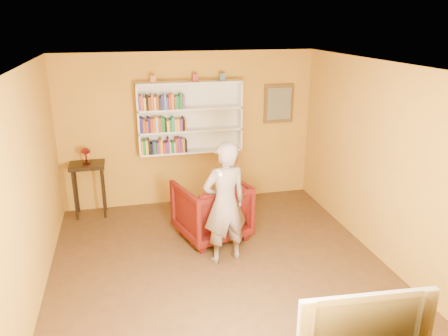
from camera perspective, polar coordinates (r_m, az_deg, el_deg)
The scene contains 15 objects.
room_shell at distance 5.56m, azimuth -0.40°, elevation -4.39°, with size 5.30×5.80×2.88m.
bookshelf at distance 7.64m, azimuth -4.50°, elevation 6.64°, with size 1.80×0.29×1.23m.
books_row_lower at distance 7.60m, azimuth -7.84°, elevation 2.83°, with size 0.77×0.19×0.27m.
books_row_middle at distance 7.50m, azimuth -8.11°, elevation 5.61°, with size 0.78×0.19×0.26m.
books_row_upper at distance 7.43m, azimuth -8.16°, elevation 8.49°, with size 0.76×0.19×0.26m.
ornament_left at distance 7.40m, azimuth -9.26°, elevation 11.41°, with size 0.09×0.09×0.12m, color #BE6236.
ornament_centre at distance 7.49m, azimuth -3.80°, elevation 11.70°, with size 0.09×0.09×0.12m, color maroon.
ornament_right at distance 7.58m, azimuth -0.27°, elevation 11.82°, with size 0.09×0.09×0.12m, color #485D78.
framed_painting at distance 8.07m, azimuth 7.17°, elevation 8.35°, with size 0.55×0.05×0.70m.
console_table at distance 7.65m, azimuth -17.37°, elevation -0.59°, with size 0.57×0.43×0.93m.
ruby_lustre at distance 7.55m, azimuth -17.63°, elevation 1.92°, with size 0.17×0.16×0.26m.
armchair at distance 6.71m, azimuth -1.67°, elevation -5.40°, with size 0.96×0.99×0.90m, color #3F0404.
person at distance 5.88m, azimuth 0.13°, elevation -4.64°, with size 0.63×0.41×1.73m, color #6B5A4F.
game_remote at distance 5.35m, azimuth -0.65°, elevation -0.62°, with size 0.04×0.15×0.04m, color white.
television at distance 4.08m, azimuth 17.30°, elevation -18.45°, with size 1.17×0.15×0.68m, color black.
Camera 1 is at (-1.14, -4.97, 3.22)m, focal length 35.00 mm.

